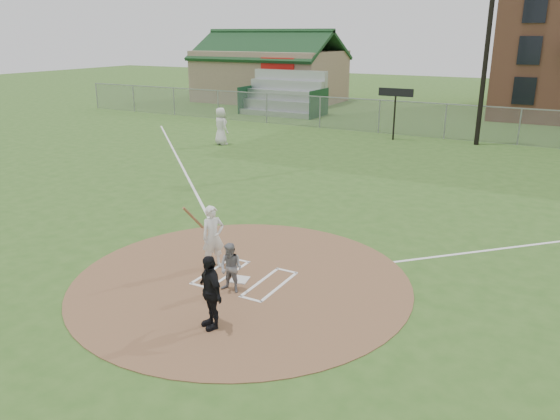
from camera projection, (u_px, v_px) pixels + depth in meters
The scene contains 14 objects.
ground at pixel (242, 281), 13.61m from camera, with size 140.00×140.00×0.00m, color #31571E.
dirt_circle at pixel (242, 281), 13.61m from camera, with size 8.40×8.40×0.02m, color brown.
home_plate at pixel (240, 280), 13.62m from camera, with size 0.43×0.43×0.03m, color silver.
foul_line_third at pixel (182, 167), 25.22m from camera, with size 0.10×24.00×0.01m, color white.
catcher at pixel (231, 268), 12.86m from camera, with size 0.59×0.46×1.21m, color gray.
umpire at pixel (210, 292), 11.23m from camera, with size 0.94×0.39×1.61m, color black.
ondeck_player at pixel (221, 126), 29.94m from camera, with size 0.99×0.64×2.02m, color silver.
batters_boxes at pixel (245, 278), 13.73m from camera, with size 2.08×1.88×0.01m.
batter_at_plate at pixel (213, 237), 14.16m from camera, with size 0.76×1.06×1.78m.
outfield_fence at pixel (445, 121), 31.64m from camera, with size 56.08×0.08×2.03m.
bleachers at pixel (283, 93), 40.90m from camera, with size 6.08×3.20×3.20m.
clubhouse at pixel (270, 74), 48.60m from camera, with size 12.20×8.71×6.23m.
light_pole at pixel (490, 18), 28.16m from camera, with size 1.20×0.30×12.22m.
scoreboard_sign at pixel (396, 98), 30.86m from camera, with size 2.00×0.10×2.93m.
Camera 1 is at (6.79, -10.40, 5.91)m, focal length 35.00 mm.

